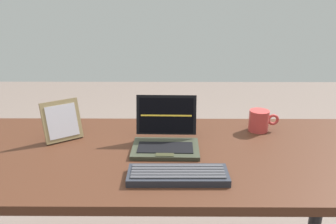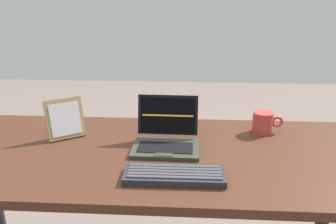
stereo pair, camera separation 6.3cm
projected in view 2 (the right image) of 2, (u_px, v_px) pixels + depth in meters
desk at (146, 175)px, 1.30m from camera, size 1.74×0.69×0.76m
laptop_front at (166, 138)px, 1.29m from camera, size 0.25×0.21×0.18m
external_keyboard at (175, 175)px, 1.08m from camera, size 0.32×0.12×0.03m
photo_frame at (65, 119)px, 1.36m from camera, size 0.15×0.13×0.16m
coffee_mug at (263, 122)px, 1.42m from camera, size 0.13×0.08×0.09m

